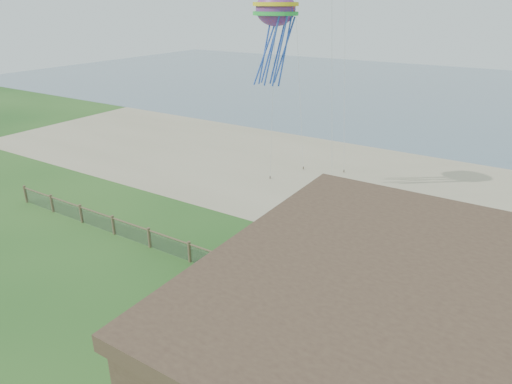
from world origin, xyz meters
TOP-DOWN VIEW (x-y plane):
  - ground at (0.00, 0.00)m, footprint 160.00×160.00m
  - sand_beach at (0.00, 22.00)m, footprint 72.00×20.00m
  - ocean at (0.00, 66.00)m, footprint 160.00×68.00m
  - chainlink_fence at (0.00, 6.00)m, footprint 36.20×0.20m
  - picnic_table at (3.37, 1.25)m, footprint 2.13×1.76m
  - octopus_kite at (-3.79, 16.24)m, footprint 3.23×2.39m

SIDE VIEW (x-z plane):
  - ground at x=0.00m, z-range 0.00..0.00m
  - ocean at x=0.00m, z-range -0.01..0.01m
  - sand_beach at x=0.00m, z-range -0.01..0.01m
  - picnic_table at x=3.37m, z-range 0.00..0.80m
  - chainlink_fence at x=0.00m, z-range -0.07..1.18m
  - octopus_kite at x=-3.79m, z-range 7.93..14.30m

